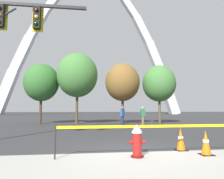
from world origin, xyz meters
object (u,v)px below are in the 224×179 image
at_px(pedestrian_walking_left, 122,117).
at_px(pedestrian_standing_center, 143,116).
at_px(monument_arch, 91,50).
at_px(traffic_cone_mid_sidewalk, 206,143).
at_px(traffic_cone_by_hydrant, 181,139).
at_px(fire_hydrant, 137,140).

relative_size(pedestrian_walking_left, pedestrian_standing_center, 1.00).
bearing_deg(monument_arch, traffic_cone_mid_sidewalk, -87.81).
xyz_separation_m(traffic_cone_mid_sidewalk, pedestrian_standing_center, (1.05, 10.27, 0.46)).
bearing_deg(monument_arch, pedestrian_walking_left, -88.29).
relative_size(traffic_cone_by_hydrant, pedestrian_walking_left, 0.46).
relative_size(fire_hydrant, monument_arch, 0.02).
xyz_separation_m(monument_arch, pedestrian_standing_center, (3.07, -42.35, -17.94)).
bearing_deg(pedestrian_walking_left, traffic_cone_by_hydrant, -87.96).
xyz_separation_m(traffic_cone_by_hydrant, pedestrian_standing_center, (1.47, 9.52, 0.46)).
bearing_deg(traffic_cone_by_hydrant, monument_arch, 91.76).
relative_size(fire_hydrant, traffic_cone_mid_sidewalk, 1.36).
distance_m(traffic_cone_by_hydrant, pedestrian_standing_center, 9.64).
bearing_deg(fire_hydrant, traffic_cone_by_hydrant, 23.88).
relative_size(monument_arch, pedestrian_standing_center, 33.29).
relative_size(fire_hydrant, pedestrian_walking_left, 0.62).
xyz_separation_m(traffic_cone_mid_sidewalk, pedestrian_walking_left, (-0.73, 9.64, 0.46)).
xyz_separation_m(traffic_cone_by_hydrant, traffic_cone_mid_sidewalk, (0.42, -0.75, 0.00)).
relative_size(monument_arch, pedestrian_walking_left, 33.29).
distance_m(traffic_cone_mid_sidewalk, pedestrian_standing_center, 10.33).
bearing_deg(traffic_cone_by_hydrant, traffic_cone_mid_sidewalk, -60.97).
xyz_separation_m(pedestrian_walking_left, pedestrian_standing_center, (1.79, 0.63, 0.00)).
bearing_deg(monument_arch, fire_hydrant, -90.08).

